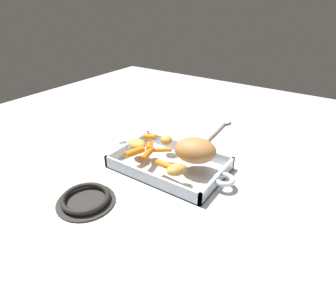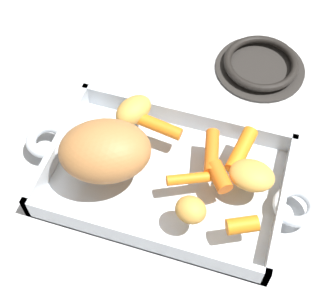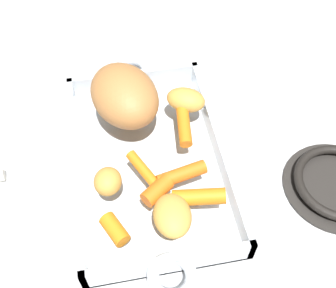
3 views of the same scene
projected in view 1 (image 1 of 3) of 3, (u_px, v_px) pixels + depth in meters
name	position (u px, v px, depth m)	size (l,w,h in m)	color
ground_plane	(169.00, 168.00, 0.91)	(2.09, 2.09, 0.00)	silver
roasting_dish	(169.00, 165.00, 0.90)	(0.44, 0.23, 0.04)	silver
pork_roast	(195.00, 150.00, 0.85)	(0.13, 0.10, 0.08)	#B4763F
baby_carrot_northwest	(147.00, 154.00, 0.88)	(0.02, 0.02, 0.07)	orange
baby_carrot_short	(150.00, 147.00, 0.92)	(0.02, 0.02, 0.04)	orange
baby_carrot_northeast	(150.00, 137.00, 0.99)	(0.02, 0.02, 0.04)	orange
baby_carrot_center_right	(166.00, 165.00, 0.82)	(0.02, 0.02, 0.07)	orange
baby_carrot_southeast	(134.00, 152.00, 0.89)	(0.02, 0.02, 0.07)	orange
baby_carrot_center_left	(162.00, 150.00, 0.91)	(0.01, 0.01, 0.06)	orange
potato_golden_large	(166.00, 140.00, 0.95)	(0.04, 0.04, 0.03)	gold
potato_halved	(177.00, 170.00, 0.79)	(0.06, 0.04, 0.03)	gold
potato_whole	(137.00, 144.00, 0.93)	(0.06, 0.05, 0.03)	gold
stove_burner_rear	(86.00, 199.00, 0.75)	(0.16, 0.16, 0.02)	#282623
serving_spoon	(220.00, 126.00, 1.17)	(0.06, 0.25, 0.02)	white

